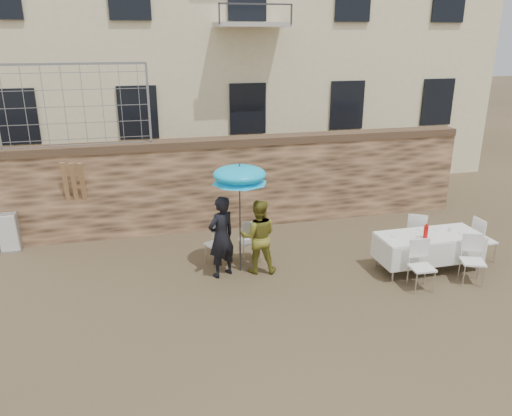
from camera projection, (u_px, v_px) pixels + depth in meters
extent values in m
plane|color=brown|center=(265.00, 335.00, 8.04)|extent=(80.00, 80.00, 0.00)
cube|color=brown|center=(212.00, 185.00, 12.26)|extent=(13.00, 0.50, 2.20)
imported|color=black|center=(221.00, 237.00, 9.78)|extent=(0.72, 0.63, 1.67)
imported|color=#A39B31|center=(258.00, 236.00, 9.98)|extent=(0.85, 0.72, 1.53)
cylinder|color=#3F3F44|center=(240.00, 228.00, 9.93)|extent=(0.03, 0.03, 1.88)
cone|color=#0AB1EC|center=(240.00, 177.00, 9.59)|extent=(1.09, 1.09, 0.22)
cube|color=white|center=(430.00, 235.00, 10.07)|extent=(2.10, 0.85, 0.05)
cylinder|color=silver|center=(394.00, 265.00, 9.66)|extent=(0.04, 0.04, 0.74)
cylinder|color=silver|center=(479.00, 255.00, 10.10)|extent=(0.04, 0.04, 0.74)
cylinder|color=silver|center=(377.00, 251.00, 10.29)|extent=(0.04, 0.04, 0.74)
cylinder|color=silver|center=(458.00, 242.00, 10.73)|extent=(0.04, 0.04, 0.74)
cylinder|color=red|center=(426.00, 232.00, 9.84)|extent=(0.09, 0.09, 0.26)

